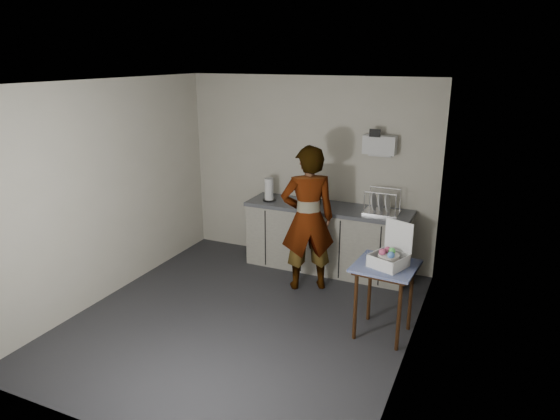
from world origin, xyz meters
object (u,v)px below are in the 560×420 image
at_px(side_table, 385,274).
at_px(standing_man, 308,219).
at_px(soap_bottle, 317,196).
at_px(kitchen_counter, 327,240).
at_px(bakery_box, 390,257).
at_px(dark_bottle, 316,195).
at_px(paper_towel, 269,190).
at_px(soda_can, 326,201).
at_px(dish_rack, 381,208).

bearing_deg(side_table, standing_man, 151.46).
bearing_deg(soap_bottle, kitchen_counter, 1.11).
height_order(side_table, bakery_box, bakery_box).
relative_size(kitchen_counter, bakery_box, 4.99).
bearing_deg(soap_bottle, bakery_box, -47.20).
bearing_deg(dark_bottle, paper_towel, -171.95).
xyz_separation_m(soap_bottle, paper_towel, (-0.69, -0.07, 0.02)).
bearing_deg(kitchen_counter, bakery_box, -50.83).
bearing_deg(standing_man, bakery_box, 116.98).
bearing_deg(standing_man, side_table, 116.74).
height_order(kitchen_counter, standing_man, standing_man).
distance_m(side_table, paper_towel, 2.37).
distance_m(standing_man, soda_can, 0.68).
height_order(kitchen_counter, soap_bottle, soap_bottle).
relative_size(paper_towel, dish_rack, 0.72).
bearing_deg(kitchen_counter, side_table, -51.38).
height_order(standing_man, paper_towel, standing_man).
bearing_deg(bakery_box, standing_man, 168.63).
relative_size(side_table, standing_man, 0.43).
bearing_deg(soap_bottle, dark_bottle, 146.51).
xyz_separation_m(side_table, bakery_box, (0.03, -0.01, 0.20)).
height_order(soda_can, bakery_box, bakery_box).
bearing_deg(dish_rack, paper_towel, -177.54).
bearing_deg(soda_can, dark_bottle, -171.92).
bearing_deg(bakery_box, dark_bottle, 154.28).
distance_m(kitchen_counter, soap_bottle, 0.63).
xyz_separation_m(soda_can, dish_rack, (0.77, -0.05, 0.01)).
bearing_deg(soap_bottle, side_table, -47.65).
xyz_separation_m(soda_can, dark_bottle, (-0.14, -0.02, 0.07)).
height_order(dish_rack, bakery_box, bakery_box).
relative_size(kitchen_counter, standing_man, 1.22).
height_order(soap_bottle, soda_can, soap_bottle).
bearing_deg(kitchen_counter, soap_bottle, -178.89).
relative_size(kitchen_counter, soda_can, 18.43).
xyz_separation_m(standing_man, dish_rack, (0.77, 0.63, 0.06)).
xyz_separation_m(dark_bottle, dish_rack, (0.91, -0.03, -0.06)).
bearing_deg(kitchen_counter, standing_man, -94.05).
relative_size(standing_man, bakery_box, 4.09).
relative_size(kitchen_counter, dark_bottle, 8.34).
bearing_deg(dish_rack, dark_bottle, 178.40).
bearing_deg(dark_bottle, dish_rack, -1.60).
relative_size(side_table, soap_bottle, 3.06).
height_order(standing_man, bakery_box, standing_man).
xyz_separation_m(standing_man, soap_bottle, (-0.11, 0.64, 0.12)).
xyz_separation_m(side_table, soda_can, (-1.15, 1.42, 0.27)).
bearing_deg(paper_towel, kitchen_counter, 4.88).
distance_m(soda_can, dish_rack, 0.77).
xyz_separation_m(dark_bottle, bakery_box, (1.32, -1.41, -0.14)).
xyz_separation_m(paper_towel, bakery_box, (1.98, -1.32, -0.16)).
height_order(dark_bottle, bakery_box, bakery_box).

